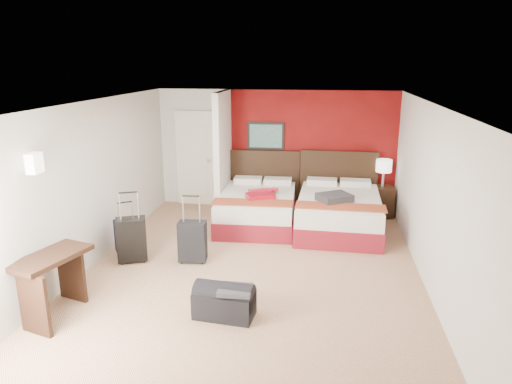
% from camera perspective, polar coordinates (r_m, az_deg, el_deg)
% --- Properties ---
extents(ground, '(6.50, 6.50, 0.00)m').
position_cam_1_polar(ground, '(7.25, -0.46, -9.36)').
color(ground, tan).
rests_on(ground, ground).
extents(room_walls, '(5.02, 6.52, 2.50)m').
position_cam_1_polar(room_walls, '(8.47, -8.44, 3.15)').
color(room_walls, silver).
rests_on(room_walls, ground).
extents(red_accent_panel, '(3.50, 0.04, 2.50)m').
position_cam_1_polar(red_accent_panel, '(9.89, 6.71, 4.98)').
color(red_accent_panel, maroon).
rests_on(red_accent_panel, ground).
extents(partition_wall, '(0.12, 1.20, 2.50)m').
position_cam_1_polar(partition_wall, '(9.50, -4.05, 4.60)').
color(partition_wall, silver).
rests_on(partition_wall, ground).
extents(entry_door, '(0.82, 0.06, 2.05)m').
position_cam_1_polar(entry_door, '(10.28, -7.43, 4.09)').
color(entry_door, silver).
rests_on(entry_door, ground).
extents(bed_left, '(1.49, 2.08, 0.61)m').
position_cam_1_polar(bed_left, '(9.06, 0.16, -2.09)').
color(bed_left, white).
rests_on(bed_left, ground).
extents(bed_right, '(1.57, 2.20, 0.65)m').
position_cam_1_polar(bed_right, '(8.88, 10.03, -2.58)').
color(bed_right, white).
rests_on(bed_right, ground).
extents(red_suitcase_open, '(0.75, 0.85, 0.09)m').
position_cam_1_polar(red_suitcase_open, '(8.85, 0.71, -0.16)').
color(red_suitcase_open, '#A10D1F').
rests_on(red_suitcase_open, bed_left).
extents(jacket_bundle, '(0.71, 0.67, 0.13)m').
position_cam_1_polar(jacket_bundle, '(8.47, 9.53, -0.68)').
color(jacket_bundle, '#37383C').
rests_on(jacket_bundle, bed_right).
extents(nightstand, '(0.49, 0.49, 0.62)m').
position_cam_1_polar(nightstand, '(9.85, 15.00, -1.12)').
color(nightstand, black).
rests_on(nightstand, ground).
extents(table_lamp, '(0.35, 0.35, 0.56)m').
position_cam_1_polar(table_lamp, '(9.70, 15.24, 2.21)').
color(table_lamp, white).
rests_on(table_lamp, nightstand).
extents(suitcase_black, '(0.53, 0.43, 0.68)m').
position_cam_1_polar(suitcase_black, '(7.65, -14.88, -5.78)').
color(suitcase_black, black).
rests_on(suitcase_black, ground).
extents(suitcase_charcoal, '(0.45, 0.30, 0.63)m').
position_cam_1_polar(suitcase_charcoal, '(7.45, -7.73, -6.15)').
color(suitcase_charcoal, black).
rests_on(suitcase_charcoal, ground).
extents(suitcase_navy, '(0.45, 0.41, 0.53)m').
position_cam_1_polar(suitcase_navy, '(8.05, -15.41, -5.30)').
color(suitcase_navy, black).
rests_on(suitcase_navy, ground).
extents(duffel_bag, '(0.77, 0.47, 0.37)m').
position_cam_1_polar(duffel_bag, '(5.96, -3.88, -13.30)').
color(duffel_bag, black).
rests_on(duffel_bag, ground).
extents(jacket_draped, '(0.41, 0.35, 0.05)m').
position_cam_1_polar(jacket_draped, '(5.79, -2.55, -11.82)').
color(jacket_draped, '#343438').
rests_on(jacket_draped, duffel_bag).
extents(desk, '(0.74, 1.07, 0.81)m').
position_cam_1_polar(desk, '(6.37, -23.40, -10.41)').
color(desk, black).
rests_on(desk, ground).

